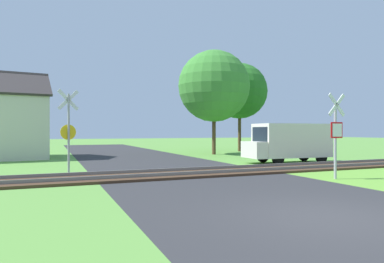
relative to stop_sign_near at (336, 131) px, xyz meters
The scene contains 8 objects.
ground_plane 6.55m from the stop_sign_near, 136.35° to the right, with size 160.00×160.00×0.00m, color #5B933D.
road_asphalt 5.43m from the stop_sign_near, 152.75° to the right, with size 7.72×80.00×0.01m, color #2D2D30.
rail_track 5.95m from the stop_sign_near, 143.23° to the left, with size 60.00×2.60×0.22m.
stop_sign_near is the anchor object (origin of this frame).
crossing_sign_far 10.67m from the stop_sign_near, 150.21° to the left, with size 0.86×0.23×3.56m.
tree_far 18.39m from the stop_sign_near, 71.10° to the left, with size 5.00×5.00×7.95m.
tree_right 14.81m from the stop_sign_near, 82.46° to the left, with size 5.61×5.61×8.16m.
mail_truck 6.71m from the stop_sign_near, 66.30° to the left, with size 4.99×2.13×2.24m.
Camera 1 is at (-5.40, -5.48, 1.81)m, focal length 32.00 mm.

